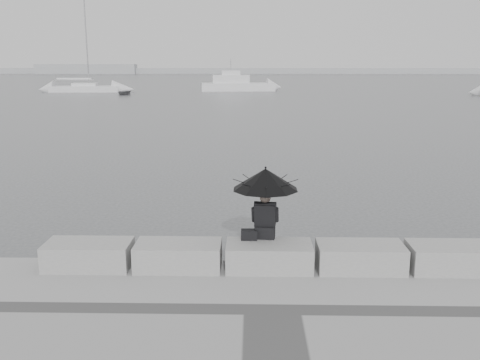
{
  "coord_description": "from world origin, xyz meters",
  "views": [
    {
      "loc": [
        -0.33,
        -9.88,
        4.36
      ],
      "look_at": [
        -0.62,
        3.0,
        1.43
      ],
      "focal_mm": 40.0,
      "sensor_mm": 36.0,
      "label": 1
    }
  ],
  "objects_px": {
    "seated_person": "(265,186)",
    "sailboat_left": "(85,88)",
    "dinghy": "(124,92)",
    "motor_cruiser": "(238,84)"
  },
  "relations": [
    {
      "from": "sailboat_left",
      "to": "dinghy",
      "type": "height_order",
      "value": "sailboat_left"
    },
    {
      "from": "seated_person",
      "to": "dinghy",
      "type": "height_order",
      "value": "seated_person"
    },
    {
      "from": "seated_person",
      "to": "sailboat_left",
      "type": "distance_m",
      "value": 66.43
    },
    {
      "from": "sailboat_left",
      "to": "motor_cruiser",
      "type": "distance_m",
      "value": 20.72
    },
    {
      "from": "sailboat_left",
      "to": "seated_person",
      "type": "bearing_deg",
      "value": -74.3
    },
    {
      "from": "sailboat_left",
      "to": "dinghy",
      "type": "distance_m",
      "value": 8.27
    },
    {
      "from": "sailboat_left",
      "to": "dinghy",
      "type": "relative_size",
      "value": 3.87
    },
    {
      "from": "seated_person",
      "to": "sailboat_left",
      "type": "bearing_deg",
      "value": 116.97
    },
    {
      "from": "motor_cruiser",
      "to": "dinghy",
      "type": "bearing_deg",
      "value": -156.11
    },
    {
      "from": "dinghy",
      "to": "sailboat_left",
      "type": "bearing_deg",
      "value": 142.99
    }
  ]
}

